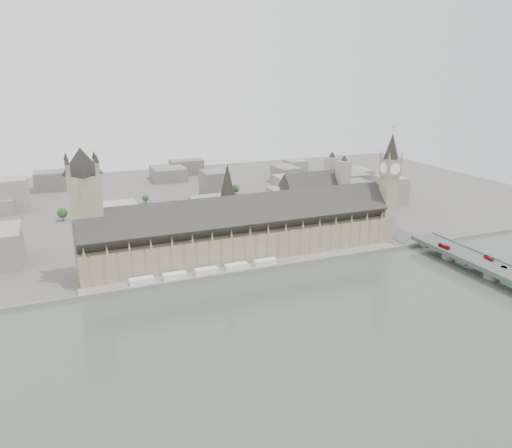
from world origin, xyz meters
name	(u,v)px	position (x,y,z in m)	size (l,w,h in m)	color
ground	(251,265)	(0.00, 0.00, 0.00)	(900.00, 900.00, 0.00)	#595651
river_thames	(366,373)	(0.00, -165.00, 0.00)	(600.00, 600.00, 0.00)	#455147
embankment_wall	(258,270)	(0.00, -15.00, 1.50)	(600.00, 1.50, 3.00)	gray
river_terrace	(254,267)	(0.00, -7.50, 1.00)	(270.00, 15.00, 2.00)	gray
terrace_tents	(206,271)	(-40.00, -7.00, 4.00)	(118.00, 7.00, 4.00)	white
palace_of_westminster	(242,232)	(0.00, 19.70, 22.71)	(265.00, 40.73, 55.44)	gray
elizabeth_tower	(389,180)	(138.00, 8.00, 58.09)	(17.00, 17.00, 107.50)	gray
victoria_tower	(86,207)	(-122.00, 26.00, 55.20)	(30.00, 30.00, 100.00)	gray
central_tower	(228,191)	(-10.00, 26.00, 57.92)	(13.00, 13.00, 48.00)	#83725A
westminster_bridge	(484,268)	(162.00, -87.50, 5.12)	(25.00, 325.00, 10.25)	#474749
westminster_abbey	(315,197)	(110.92, 95.00, 25.08)	(68.00, 36.00, 64.00)	#AAA399
city_skyline_inland	(178,183)	(0.00, 245.00, 19.00)	(720.00, 360.00, 38.00)	gray
park_trees	(216,236)	(-10.00, 60.00, 7.50)	(110.00, 30.00, 15.00)	#1C4217
red_bus_north	(444,246)	(155.13, -49.87, 11.81)	(2.61, 11.17, 3.11)	#B11514
red_bus_south	(489,258)	(168.52, -84.39, 11.61)	(2.29, 9.79, 2.73)	red
car_silver	(504,267)	(166.01, -101.54, 11.00)	(1.58, 4.53, 1.49)	gray
car_approach	(379,213)	(168.00, 60.00, 10.89)	(1.80, 4.42, 1.28)	gray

